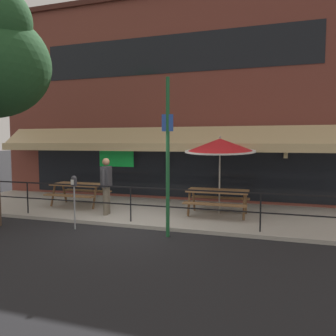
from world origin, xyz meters
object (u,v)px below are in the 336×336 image
at_px(picnic_table_centre, 218,195).
at_px(pedestrian_walking, 106,183).
at_px(patio_umbrella_centre, 220,146).
at_px(picnic_table_left, 79,188).
at_px(street_sign_pole, 168,156).
at_px(parking_meter_near, 74,186).

distance_m(picnic_table_centre, pedestrian_walking, 3.36).
bearing_deg(pedestrian_walking, patio_umbrella_centre, 20.66).
xyz_separation_m(picnic_table_left, patio_umbrella_centre, (4.78, 0.31, 1.47)).
height_order(picnic_table_centre, pedestrian_walking, pedestrian_walking).
relative_size(patio_umbrella_centre, pedestrian_walking, 1.39).
xyz_separation_m(pedestrian_walking, street_sign_pole, (2.37, -1.34, 0.91)).
relative_size(picnic_table_left, patio_umbrella_centre, 0.76).
xyz_separation_m(patio_umbrella_centre, parking_meter_near, (-3.39, -2.65, -1.03)).
distance_m(picnic_table_left, parking_meter_near, 2.76).
distance_m(picnic_table_centre, street_sign_pole, 2.69).
bearing_deg(patio_umbrella_centre, picnic_table_left, -176.31).
bearing_deg(street_sign_pole, patio_umbrella_centre, 71.42).
distance_m(picnic_table_left, street_sign_pole, 4.69).
height_order(picnic_table_centre, parking_meter_near, parking_meter_near).
bearing_deg(parking_meter_near, picnic_table_left, 120.60).
bearing_deg(picnic_table_centre, parking_meter_near, -145.70).
relative_size(picnic_table_centre, street_sign_pole, 0.47).
bearing_deg(picnic_table_centre, patio_umbrella_centre, 90.00).
distance_m(picnic_table_centre, patio_umbrella_centre, 1.51).
bearing_deg(pedestrian_walking, picnic_table_left, 149.70).
bearing_deg(parking_meter_near, picnic_table_centre, 34.30).
bearing_deg(picnic_table_left, pedestrian_walking, -30.30).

